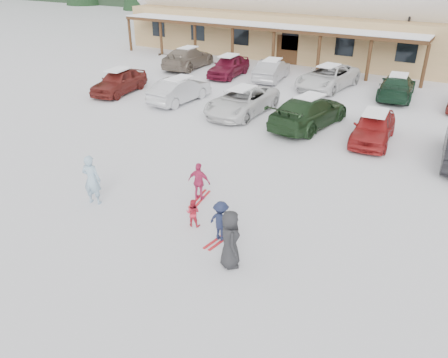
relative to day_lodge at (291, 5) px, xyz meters
The scene contains 20 objects.
ground 29.63m from the day_lodge, 72.16° to the right, with size 160.00×160.00×0.00m, color white.
day_lodge is the anchor object (origin of this frame).
lamp_post 10.98m from the day_lodge, 16.69° to the right, with size 0.50×0.25×5.83m.
adult_skier 29.82m from the day_lodge, 79.64° to the right, with size 0.66×0.43×1.81m, color #93B6CD.
toddler_red 30.23m from the day_lodge, 72.29° to the right, with size 0.46×0.36×0.94m, color red.
child_navy 30.78m from the day_lodge, 70.31° to the right, with size 0.85×0.49×1.31m, color #1A213F.
skis_child_navy 30.85m from the day_lodge, 70.31° to the right, with size 0.20×1.40×0.03m, color red.
child_magenta 28.54m from the day_lodge, 72.84° to the right, with size 0.83×0.34×1.41m, color #C62E60.
skis_child_magenta 28.63m from the day_lodge, 72.84° to the right, with size 0.20×1.40×0.03m, color red.
bystander_dark 31.92m from the day_lodge, 69.42° to the right, with size 0.84×0.55×1.73m, color #252527.
parked_car_0 18.93m from the day_lodge, 101.09° to the right, with size 1.78×4.41×1.50m, color maroon.
parked_car_1 18.22m from the day_lodge, 87.36° to the right, with size 1.52×4.37×1.44m, color #B6B7BB.
parked_car_2 18.88m from the day_lodge, 74.33° to the right, with size 2.39×5.19×1.44m, color white.
parked_car_3 20.29m from the day_lodge, 63.66° to the right, with size 2.20×5.41×1.57m, color #1E371C.
parked_car_4 22.31m from the day_lodge, 56.39° to the right, with size 1.69×4.19×1.43m, color maroon.
parked_car_7 11.47m from the day_lodge, 110.81° to the right, with size 2.18×5.36×1.56m, color #7A6C5D.
parked_car_8 11.44m from the day_lodge, 89.39° to the right, with size 1.76×4.37×1.49m, color maroon.
parked_car_9 11.44m from the day_lodge, 72.55° to the right, with size 1.52×4.35×1.43m, color #9A9A9E.
parked_car_10 13.19m from the day_lodge, 55.16° to the right, with size 2.51×5.44×1.51m, color white.
parked_car_11 15.94m from the day_lodge, 41.74° to the right, with size 1.97×4.84×1.40m, color #163623.
Camera 1 is at (7.08, -10.31, 7.72)m, focal length 35.00 mm.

